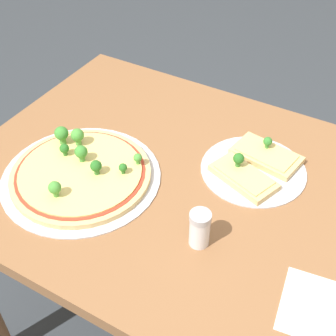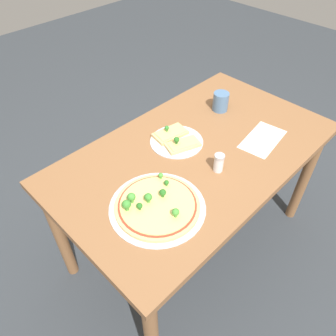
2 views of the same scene
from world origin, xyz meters
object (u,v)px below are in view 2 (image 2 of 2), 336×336
at_px(condiment_shaker, 219,163).
at_px(dining_table, 195,165).
at_px(pizza_tray_whole, 157,205).
at_px(pizza_tray_slice, 176,139).
at_px(drinking_cup, 221,102).

bearing_deg(condiment_shaker, dining_table, -102.06).
bearing_deg(pizza_tray_whole, pizza_tray_slice, -146.52).
distance_m(dining_table, pizza_tray_whole, 0.41).
xyz_separation_m(pizza_tray_whole, condiment_shaker, (-0.34, 0.04, 0.03)).
bearing_deg(dining_table, drinking_cup, -158.43).
height_order(pizza_tray_slice, condiment_shaker, condiment_shaker).
xyz_separation_m(dining_table, pizza_tray_slice, (0.02, -0.12, 0.10)).
height_order(drinking_cup, condiment_shaker, drinking_cup).
height_order(dining_table, pizza_tray_slice, pizza_tray_slice).
bearing_deg(dining_table, pizza_tray_whole, 17.35).
relative_size(pizza_tray_slice, drinking_cup, 2.55).
xyz_separation_m(pizza_tray_whole, drinking_cup, (-0.73, -0.26, 0.04)).
relative_size(dining_table, drinking_cup, 13.57).
relative_size(dining_table, pizza_tray_whole, 3.59).
distance_m(pizza_tray_whole, pizza_tray_slice, 0.43).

